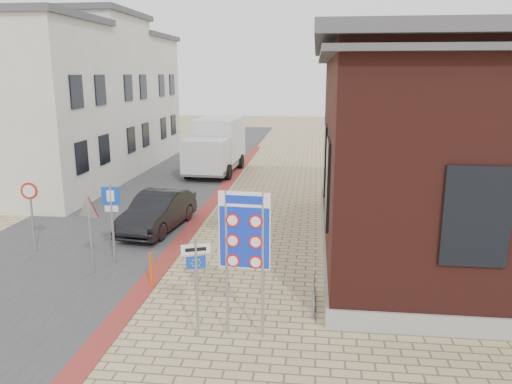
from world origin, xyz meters
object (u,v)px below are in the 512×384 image
at_px(sedan, 158,211).
at_px(border_sign, 244,233).
at_px(box_truck, 216,145).
at_px(parking_sign, 112,210).
at_px(essen_sign, 196,273).
at_px(bollard, 151,270).

xyz_separation_m(sedan, border_sign, (4.32, -7.36, 1.70)).
bearing_deg(box_truck, parking_sign, -88.43).
xyz_separation_m(border_sign, essen_sign, (-1.03, -0.20, -0.88)).
height_order(essen_sign, bollard, essen_sign).
distance_m(box_truck, essen_sign, 19.06).
height_order(sedan, essen_sign, essen_sign).
xyz_separation_m(sedan, box_truck, (0.01, 11.22, 0.93)).
bearing_deg(essen_sign, sedan, 92.51).
bearing_deg(bollard, sedan, 105.45).
distance_m(border_sign, bollard, 4.19).
distance_m(sedan, essen_sign, 8.29).
bearing_deg(parking_sign, sedan, 77.12).
bearing_deg(sedan, parking_sign, -88.04).
height_order(border_sign, essen_sign, border_sign).
height_order(sedan, border_sign, border_sign).
xyz_separation_m(essen_sign, parking_sign, (-3.59, 4.08, 0.18)).
xyz_separation_m(parking_sign, bollard, (1.70, -1.58, -1.22)).
bearing_deg(box_truck, essen_sign, -77.32).
height_order(border_sign, bollard, border_sign).
height_order(box_truck, bollard, box_truck).
height_order(sedan, bollard, sedan).
distance_m(box_truck, border_sign, 19.09).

